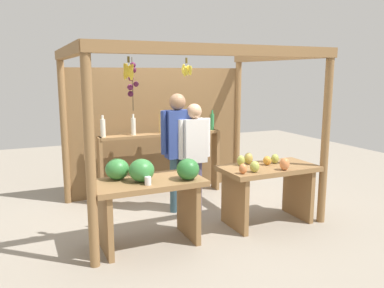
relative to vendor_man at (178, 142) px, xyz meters
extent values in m
plane|color=gray|center=(0.09, -0.05, -0.99)|extent=(12.00, 12.00, 0.00)
cylinder|color=olive|center=(-1.36, -1.12, 0.12)|extent=(0.10, 0.10, 2.21)
cylinder|color=olive|center=(1.55, -1.12, 0.12)|extent=(0.10, 0.10, 2.21)
cylinder|color=olive|center=(-1.36, 1.02, 0.12)|extent=(0.10, 0.10, 2.21)
cylinder|color=olive|center=(1.55, 1.02, 0.12)|extent=(0.10, 0.10, 2.21)
cube|color=olive|center=(0.09, -1.12, 1.16)|extent=(3.01, 0.12, 0.12)
cube|color=olive|center=(-1.36, -0.05, 1.16)|extent=(0.12, 2.25, 0.12)
cube|color=olive|center=(1.55, -0.05, 1.16)|extent=(0.12, 2.25, 0.12)
cube|color=brown|center=(0.09, 1.04, 0.01)|extent=(2.91, 0.04, 1.99)
cylinder|color=brown|center=(-0.93, -1.00, 1.05)|extent=(0.02, 0.02, 0.06)
ellipsoid|color=gold|center=(-0.90, -1.00, 0.92)|extent=(0.04, 0.08, 0.14)
ellipsoid|color=gold|center=(-0.89, -0.98, 0.95)|extent=(0.06, 0.07, 0.15)
ellipsoid|color=gold|center=(-0.92, -0.96, 0.94)|extent=(0.08, 0.04, 0.15)
ellipsoid|color=gold|center=(-0.94, -0.97, 0.95)|extent=(0.05, 0.05, 0.14)
ellipsoid|color=gold|center=(-0.96, -0.98, 0.92)|extent=(0.06, 0.08, 0.15)
ellipsoid|color=gold|center=(-0.96, -1.01, 0.95)|extent=(0.05, 0.07, 0.15)
ellipsoid|color=gold|center=(-0.94, -1.02, 0.95)|extent=(0.07, 0.06, 0.15)
ellipsoid|color=gold|center=(-0.92, -1.03, 0.92)|extent=(0.07, 0.04, 0.15)
ellipsoid|color=gold|center=(-0.90, -1.02, 0.93)|extent=(0.06, 0.07, 0.15)
cylinder|color=brown|center=(-0.27, -0.93, 1.05)|extent=(0.02, 0.02, 0.06)
ellipsoid|color=yellow|center=(-0.23, -0.93, 0.95)|extent=(0.04, 0.07, 0.11)
ellipsoid|color=yellow|center=(-0.25, -0.90, 0.96)|extent=(0.07, 0.06, 0.12)
ellipsoid|color=yellow|center=(-0.29, -0.89, 0.97)|extent=(0.05, 0.05, 0.11)
ellipsoid|color=yellow|center=(-0.29, -0.92, 0.93)|extent=(0.04, 0.08, 0.11)
ellipsoid|color=yellow|center=(-0.28, -0.95, 0.95)|extent=(0.07, 0.05, 0.12)
ellipsoid|color=yellow|center=(-0.24, -0.96, 0.95)|extent=(0.06, 0.05, 0.12)
cylinder|color=#4C422D|center=(-0.85, -0.86, 0.81)|extent=(0.01, 0.01, 0.55)
sphere|color=#511938|center=(-0.84, -0.86, 1.00)|extent=(0.06, 0.06, 0.06)
sphere|color=#47142D|center=(-0.84, -0.87, 0.95)|extent=(0.07, 0.07, 0.07)
sphere|color=#601E42|center=(-0.86, -0.86, 0.87)|extent=(0.06, 0.06, 0.06)
sphere|color=#511938|center=(-0.82, -0.88, 0.81)|extent=(0.06, 0.06, 0.06)
sphere|color=#601E42|center=(-0.88, -0.86, 0.78)|extent=(0.06, 0.06, 0.06)
sphere|color=#47142D|center=(-0.88, -0.86, 0.71)|extent=(0.06, 0.06, 0.06)
cube|color=olive|center=(-0.71, -0.86, -0.27)|extent=(1.22, 0.64, 0.06)
cube|color=olive|center=(-1.20, -0.86, -0.65)|extent=(0.06, 0.58, 0.69)
cube|color=olive|center=(-0.22, -0.86, -0.65)|extent=(0.06, 0.58, 0.69)
ellipsoid|color=#38843D|center=(-1.00, -0.69, -0.12)|extent=(0.34, 0.34, 0.24)
ellipsoid|color=#2D7533|center=(-0.29, -1.02, -0.12)|extent=(0.30, 0.30, 0.24)
ellipsoid|color=#38843D|center=(-0.78, -0.88, -0.12)|extent=(0.36, 0.36, 0.25)
cylinder|color=white|center=(-0.76, -1.04, -0.20)|extent=(0.07, 0.07, 0.09)
cube|color=olive|center=(0.90, -0.86, -0.27)|extent=(1.22, 0.64, 0.06)
cube|color=olive|center=(0.41, -0.86, -0.65)|extent=(0.06, 0.58, 0.69)
cube|color=olive|center=(1.39, -0.86, -0.65)|extent=(0.06, 0.58, 0.69)
ellipsoid|color=#A8B24C|center=(1.06, -0.76, -0.18)|extent=(0.12, 0.12, 0.12)
ellipsoid|color=gold|center=(0.91, -0.80, -0.18)|extent=(0.15, 0.15, 0.12)
ellipsoid|color=#A8B24C|center=(0.56, -1.04, -0.17)|extent=(0.15, 0.15, 0.14)
ellipsoid|color=#B79E47|center=(0.72, -0.65, -0.17)|extent=(0.16, 0.16, 0.15)
ellipsoid|color=#E07F47|center=(0.39, -1.05, -0.18)|extent=(0.13, 0.13, 0.12)
ellipsoid|color=#E07F47|center=(0.95, -1.11, -0.16)|extent=(0.15, 0.15, 0.15)
ellipsoid|color=#A8B24C|center=(0.59, -0.68, -0.17)|extent=(0.12, 0.12, 0.13)
cube|color=olive|center=(-0.91, 0.76, -0.49)|extent=(0.05, 0.20, 1.00)
cube|color=olive|center=(0.98, 0.76, -0.49)|extent=(0.05, 0.20, 1.00)
cube|color=olive|center=(0.03, 0.76, -0.01)|extent=(1.89, 0.22, 0.04)
cylinder|color=silver|center=(-0.85, 0.76, 0.14)|extent=(0.07, 0.07, 0.26)
cylinder|color=silver|center=(-0.85, 0.76, 0.30)|extent=(0.03, 0.03, 0.06)
cylinder|color=silver|center=(-0.40, 0.76, 0.14)|extent=(0.07, 0.07, 0.26)
cylinder|color=silver|center=(-0.40, 0.76, 0.30)|extent=(0.03, 0.03, 0.06)
cylinder|color=#D8B266|center=(0.04, 0.76, 0.16)|extent=(0.08, 0.08, 0.29)
cylinder|color=#D8B266|center=(0.04, 0.76, 0.33)|extent=(0.03, 0.03, 0.06)
cylinder|color=#338C4C|center=(0.47, 0.76, 0.13)|extent=(0.06, 0.06, 0.24)
cylinder|color=#338C4C|center=(0.47, 0.76, 0.28)|extent=(0.03, 0.03, 0.06)
cylinder|color=#338C4C|center=(0.91, 0.76, 0.14)|extent=(0.06, 0.06, 0.26)
cylinder|color=#338C4C|center=(0.91, 0.76, 0.30)|extent=(0.03, 0.03, 0.06)
cylinder|color=#375765|center=(-0.06, 0.00, -0.60)|extent=(0.11, 0.11, 0.77)
cylinder|color=#375765|center=(0.06, 0.00, -0.60)|extent=(0.11, 0.11, 0.77)
cube|color=#2D428C|center=(0.00, 0.00, 0.11)|extent=(0.32, 0.19, 0.65)
cylinder|color=#2D428C|center=(-0.20, 0.00, 0.14)|extent=(0.08, 0.08, 0.59)
cylinder|color=#2D428C|center=(0.20, 0.00, 0.14)|extent=(0.08, 0.08, 0.59)
sphere|color=#997051|center=(0.00, 0.00, 0.54)|extent=(0.22, 0.22, 0.22)
cylinder|color=#4C4768|center=(0.15, -0.08, -0.64)|extent=(0.11, 0.11, 0.71)
cylinder|color=#4C4768|center=(0.27, -0.08, -0.64)|extent=(0.11, 0.11, 0.71)
cube|color=white|center=(0.21, -0.08, 0.02)|extent=(0.32, 0.19, 0.60)
cylinder|color=white|center=(0.01, -0.08, 0.05)|extent=(0.08, 0.08, 0.54)
cylinder|color=white|center=(0.41, -0.08, 0.05)|extent=(0.08, 0.08, 0.54)
sphere|color=tan|center=(0.21, -0.08, 0.42)|extent=(0.20, 0.20, 0.20)
camera|label=1|loc=(-1.97, -4.85, 0.92)|focal=36.57mm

